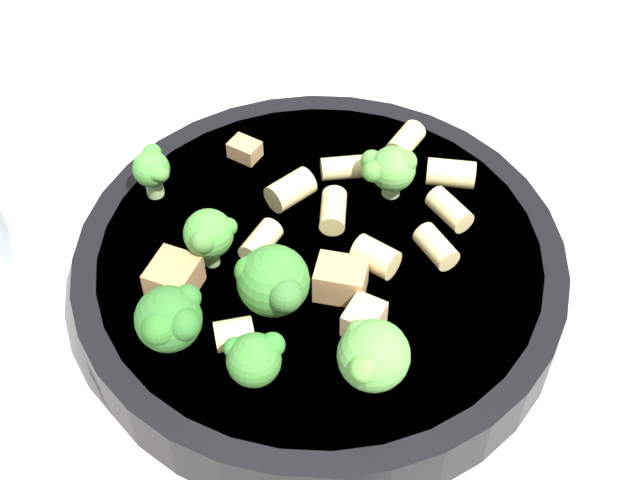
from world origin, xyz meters
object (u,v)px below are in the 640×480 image
(rigatoni_9, at_px, (343,168))
(rigatoni_1, at_px, (234,334))
(broccoli_floret_1, at_px, (272,281))
(rigatoni_6, at_px, (436,247))
(broccoli_floret_0, at_px, (371,355))
(rigatoni_8, at_px, (291,190))
(rigatoni_0, at_px, (449,210))
(rigatoni_2, at_px, (333,211))
(chicken_chunk_0, at_px, (174,278))
(rigatoni_7, at_px, (405,141))
(broccoli_floret_2, at_px, (209,235))
(rigatoni_4, at_px, (451,173))
(chicken_chunk_3, at_px, (341,280))
(broccoli_floret_5, at_px, (152,170))
(rigatoni_3, at_px, (375,257))
(chicken_chunk_1, at_px, (245,150))
(rigatoni_5, at_px, (261,242))
(broccoli_floret_6, at_px, (386,166))
(pasta_bowl, at_px, (320,268))
(broccoli_floret_4, at_px, (170,319))
(chicken_chunk_2, at_px, (364,319))
(broccoli_floret_3, at_px, (255,358))

(rigatoni_9, bearing_deg, rigatoni_1, 107.56)
(broccoli_floret_1, height_order, rigatoni_6, broccoli_floret_1)
(broccoli_floret_0, relative_size, rigatoni_8, 1.67)
(rigatoni_0, xyz_separation_m, rigatoni_1, (0.03, 0.15, 0.00))
(rigatoni_2, distance_m, chicken_chunk_0, 0.10)
(rigatoni_7, bearing_deg, rigatoni_0, 152.58)
(broccoli_floret_2, height_order, rigatoni_4, broccoli_floret_2)
(rigatoni_4, height_order, chicken_chunk_3, chicken_chunk_3)
(rigatoni_8, bearing_deg, broccoli_floret_5, 38.43)
(rigatoni_7, height_order, chicken_chunk_3, chicken_chunk_3)
(rigatoni_3, height_order, chicken_chunk_1, rigatoni_3)
(rigatoni_9, bearing_deg, rigatoni_2, 122.62)
(rigatoni_5, relative_size, rigatoni_7, 0.97)
(chicken_chunk_0, bearing_deg, broccoli_floret_6, -104.64)
(broccoli_floret_1, xyz_separation_m, broccoli_floret_5, (0.12, -0.02, -0.00))
(rigatoni_0, relative_size, rigatoni_5, 1.07)
(pasta_bowl, distance_m, rigatoni_7, 0.11)
(broccoli_floret_4, xyz_separation_m, rigatoni_8, (0.03, -0.12, -0.02))
(broccoli_floret_2, relative_size, rigatoni_0, 1.37)
(rigatoni_1, height_order, rigatoni_3, rigatoni_3)
(rigatoni_4, bearing_deg, broccoli_floret_4, 80.97)
(broccoli_floret_6, height_order, chicken_chunk_3, broccoli_floret_6)
(broccoli_floret_6, xyz_separation_m, rigatoni_8, (0.04, 0.05, -0.01))
(rigatoni_1, bearing_deg, broccoli_floret_6, -83.90)
(rigatoni_7, distance_m, chicken_chunk_1, 0.10)
(broccoli_floret_6, bearing_deg, rigatoni_1, 96.10)
(broccoli_floret_1, height_order, broccoli_floret_6, broccoli_floret_1)
(rigatoni_8, bearing_deg, chicken_chunk_3, 154.73)
(chicken_chunk_0, height_order, chicken_chunk_2, chicken_chunk_0)
(chicken_chunk_0, bearing_deg, rigatoni_3, -129.49)
(rigatoni_9, bearing_deg, broccoli_floret_1, 112.03)
(rigatoni_3, relative_size, chicken_chunk_2, 1.15)
(broccoli_floret_0, relative_size, rigatoni_9, 1.70)
(broccoli_floret_2, xyz_separation_m, rigatoni_4, (-0.06, -0.14, -0.02))
(rigatoni_4, relative_size, rigatoni_9, 1.09)
(broccoli_floret_4, bearing_deg, chicken_chunk_2, -129.80)
(broccoli_floret_6, relative_size, rigatoni_7, 1.28)
(chicken_chunk_0, bearing_deg, broccoli_floret_2, -93.23)
(rigatoni_9, xyz_separation_m, chicken_chunk_1, (0.06, 0.03, -0.00))
(rigatoni_5, relative_size, chicken_chunk_1, 1.39)
(chicken_chunk_3, bearing_deg, chicken_chunk_2, 157.98)
(pasta_bowl, distance_m, rigatoni_2, 0.04)
(pasta_bowl, distance_m, rigatoni_6, 0.07)
(broccoli_floret_3, height_order, rigatoni_9, broccoli_floret_3)
(rigatoni_1, height_order, rigatoni_5, rigatoni_1)
(rigatoni_4, distance_m, rigatoni_5, 0.13)
(broccoli_floret_5, relative_size, rigatoni_6, 1.22)
(pasta_bowl, bearing_deg, chicken_chunk_1, -17.17)
(broccoli_floret_0, bearing_deg, rigatoni_5, -15.20)
(broccoli_floret_0, distance_m, rigatoni_1, 0.08)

